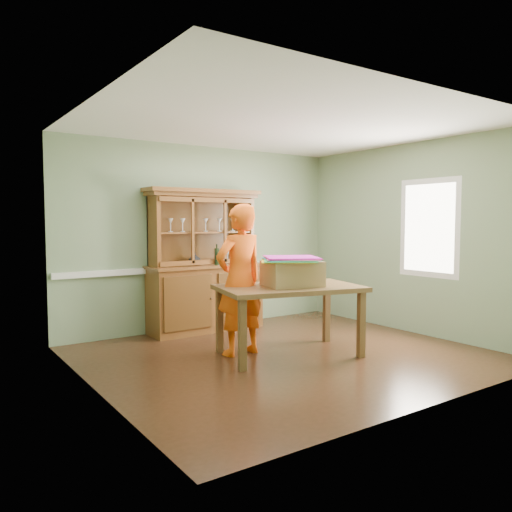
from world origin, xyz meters
TOP-DOWN VIEW (x-y plane):
  - floor at (0.00, 0.00)m, footprint 4.50×4.50m
  - ceiling at (0.00, 0.00)m, footprint 4.50×4.50m
  - wall_back at (0.00, 2.00)m, footprint 4.50×0.00m
  - wall_left at (-2.25, 0.00)m, footprint 0.00×4.00m
  - wall_right at (2.25, 0.00)m, footprint 0.00×4.00m
  - wall_front at (0.00, -2.00)m, footprint 4.50×0.00m
  - chair_rail at (0.00, 1.98)m, footprint 4.41×0.05m
  - framed_map at (-2.23, 0.30)m, footprint 0.03×0.60m
  - window_panel at (2.23, -0.30)m, footprint 0.03×0.96m
  - china_hutch at (-0.13, 1.77)m, footprint 1.74×0.58m
  - dining_table at (0.04, 0.01)m, footprint 1.84×1.34m
  - cardboard_box at (0.07, -0.01)m, footprint 0.73×0.64m
  - kite_stack at (0.02, -0.04)m, footprint 0.82×0.82m
  - person at (-0.43, 0.36)m, footprint 0.69×0.48m

SIDE VIEW (x-z plane):
  - floor at x=0.00m, z-range 0.00..0.00m
  - china_hutch at x=-0.13m, z-range -0.30..1.75m
  - dining_table at x=0.04m, z-range 0.32..1.14m
  - person at x=-0.43m, z-range 0.00..1.80m
  - chair_rail at x=0.00m, z-range 0.86..0.94m
  - cardboard_box at x=0.07m, z-range 0.83..1.12m
  - kite_stack at x=0.02m, z-range 1.12..1.18m
  - wall_back at x=0.00m, z-range -0.90..3.60m
  - wall_left at x=-2.25m, z-range -0.65..3.35m
  - wall_right at x=2.25m, z-range -0.65..3.35m
  - wall_front at x=0.00m, z-range -0.90..3.60m
  - window_panel at x=2.23m, z-range 0.82..2.18m
  - framed_map at x=-2.23m, z-range 1.32..1.78m
  - ceiling at x=0.00m, z-range 2.70..2.70m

